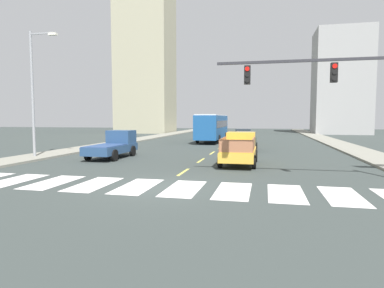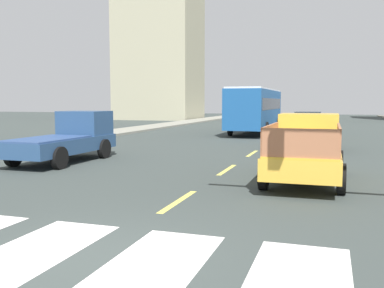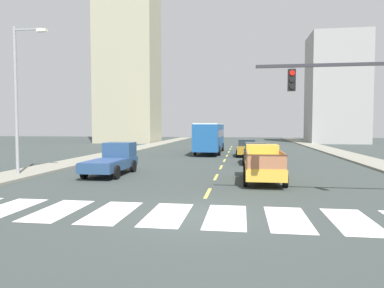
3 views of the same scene
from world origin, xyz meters
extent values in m
plane|color=#353D3A|center=(0.00, 0.00, 0.00)|extent=(160.00, 160.00, 0.00)
cube|color=gray|center=(12.10, 18.00, 0.07)|extent=(2.88, 110.00, 0.15)
cube|color=gray|center=(-12.10, 18.00, 0.07)|extent=(2.88, 110.00, 0.15)
cube|color=silver|center=(-7.11, 0.00, 0.00)|extent=(1.36, 3.30, 0.01)
cube|color=silver|center=(-5.08, 0.00, 0.00)|extent=(1.36, 3.30, 0.01)
cube|color=silver|center=(-3.05, 0.00, 0.00)|extent=(1.36, 3.30, 0.01)
cube|color=silver|center=(-1.02, 0.00, 0.00)|extent=(1.36, 3.30, 0.01)
cube|color=silver|center=(1.02, 0.00, 0.00)|extent=(1.36, 3.30, 0.01)
cube|color=silver|center=(3.05, 0.00, 0.00)|extent=(1.36, 3.30, 0.01)
cube|color=silver|center=(5.08, 0.00, 0.00)|extent=(1.36, 3.30, 0.01)
cube|color=silver|center=(7.11, 0.00, 0.00)|extent=(1.36, 3.30, 0.01)
cube|color=#D4C750|center=(0.00, 4.00, 0.00)|extent=(0.16, 2.40, 0.01)
cube|color=#D4C750|center=(0.00, 9.00, 0.00)|extent=(0.16, 2.40, 0.01)
cube|color=#D4C750|center=(0.00, 14.00, 0.00)|extent=(0.16, 2.40, 0.01)
cube|color=#D4C750|center=(0.00, 19.00, 0.00)|extent=(0.16, 2.40, 0.01)
cube|color=#D4C750|center=(0.00, 24.00, 0.00)|extent=(0.16, 2.40, 0.01)
cube|color=#D4C750|center=(0.00, 29.00, 0.00)|extent=(0.16, 2.40, 0.01)
cube|color=#D4C750|center=(0.00, 34.00, 0.00)|extent=(0.16, 2.40, 0.01)
cube|color=#D4C750|center=(0.00, 39.00, 0.00)|extent=(0.16, 2.40, 0.01)
cube|color=gold|center=(2.70, 7.53, 0.68)|extent=(1.96, 5.20, 0.56)
cube|color=gold|center=(2.70, 9.23, 1.46)|extent=(1.84, 1.60, 1.00)
cube|color=#19232D|center=(2.70, 9.67, 1.64)|extent=(1.72, 0.08, 0.56)
cube|color=gold|center=(2.70, 6.58, 0.99)|extent=(1.84, 3.30, 0.06)
cylinder|color=black|center=(1.72, 9.09, 0.40)|extent=(0.22, 0.80, 0.80)
cylinder|color=black|center=(3.68, 9.09, 0.40)|extent=(0.22, 0.80, 0.80)
cylinder|color=black|center=(1.72, 5.97, 0.40)|extent=(0.22, 0.80, 0.80)
cylinder|color=black|center=(3.68, 5.97, 0.40)|extent=(0.22, 0.80, 0.80)
cube|color=#9B6242|center=(1.80, 6.58, 1.37)|extent=(0.06, 3.17, 0.70)
cube|color=#9B6242|center=(3.60, 6.58, 1.37)|extent=(0.06, 3.17, 0.70)
cube|color=#9B6242|center=(2.70, 5.00, 1.37)|extent=(1.80, 0.06, 0.70)
cube|color=navy|center=(-6.58, 8.88, 0.68)|extent=(1.96, 5.20, 0.56)
cube|color=navy|center=(-6.58, 10.58, 1.46)|extent=(1.84, 1.60, 1.00)
cube|color=#19232D|center=(-6.58, 11.02, 1.64)|extent=(1.72, 0.08, 0.56)
cube|color=navy|center=(-6.58, 7.93, 0.99)|extent=(1.84, 3.30, 0.06)
cylinder|color=black|center=(-7.56, 10.44, 0.40)|extent=(0.22, 0.80, 0.80)
cylinder|color=black|center=(-5.60, 10.44, 0.40)|extent=(0.22, 0.80, 0.80)
cylinder|color=black|center=(-7.56, 7.32, 0.40)|extent=(0.22, 0.80, 0.80)
cylinder|color=black|center=(-5.60, 7.32, 0.40)|extent=(0.22, 0.80, 0.80)
cube|color=#1B508F|center=(-2.03, 26.85, 1.85)|extent=(2.50, 10.80, 2.70)
cube|color=#19232D|center=(-2.03, 26.85, 2.20)|extent=(2.52, 9.94, 0.80)
cube|color=silver|center=(-2.03, 26.85, 3.26)|extent=(2.40, 10.37, 0.12)
cylinder|color=black|center=(-3.28, 30.20, 0.50)|extent=(0.22, 1.00, 1.00)
cylinder|color=black|center=(-0.78, 30.20, 0.50)|extent=(0.22, 1.00, 1.00)
cylinder|color=black|center=(-3.28, 23.88, 0.50)|extent=(0.22, 1.00, 1.00)
cylinder|color=black|center=(-0.78, 23.88, 0.50)|extent=(0.22, 1.00, 1.00)
cube|color=#A17922|center=(1.96, 23.48, 0.70)|extent=(1.80, 4.40, 0.76)
cube|color=#1E2833|center=(1.96, 23.33, 1.40)|extent=(1.58, 2.11, 0.64)
cylinder|color=black|center=(1.06, 24.84, 0.32)|extent=(0.22, 0.64, 0.64)
cylinder|color=black|center=(2.86, 24.84, 0.32)|extent=(0.22, 0.64, 0.64)
cylinder|color=black|center=(1.06, 22.11, 0.32)|extent=(0.22, 0.64, 0.64)
cylinder|color=black|center=(2.86, 22.11, 0.32)|extent=(0.22, 0.64, 0.64)
cube|color=black|center=(2.57, 16.80, 0.70)|extent=(1.80, 4.40, 0.76)
cube|color=#1E2833|center=(2.57, 16.65, 1.40)|extent=(1.58, 2.11, 0.64)
cylinder|color=black|center=(1.67, 18.17, 0.32)|extent=(0.22, 0.64, 0.64)
cylinder|color=black|center=(3.47, 18.17, 0.32)|extent=(0.22, 0.64, 0.64)
cylinder|color=black|center=(1.67, 15.44, 0.32)|extent=(0.22, 0.64, 0.64)
cylinder|color=black|center=(3.47, 15.44, 0.32)|extent=(0.22, 0.64, 0.64)
cube|color=#2D2D33|center=(6.65, 2.34, 5.40)|extent=(9.22, 0.12, 0.12)
cube|color=black|center=(7.11, 2.34, 4.85)|extent=(0.28, 0.24, 0.84)
cylinder|color=red|center=(7.11, 2.21, 5.11)|extent=(0.20, 0.04, 0.20)
cylinder|color=black|center=(7.11, 2.21, 4.85)|extent=(0.20, 0.04, 0.20)
cylinder|color=black|center=(7.11, 2.21, 4.59)|extent=(0.20, 0.04, 0.20)
cube|color=black|center=(3.42, 2.34, 4.85)|extent=(0.28, 0.24, 0.84)
cylinder|color=red|center=(3.42, 2.21, 5.11)|extent=(0.20, 0.04, 0.20)
cylinder|color=black|center=(3.42, 2.21, 4.85)|extent=(0.20, 0.04, 0.20)
cylinder|color=black|center=(3.42, 2.21, 4.59)|extent=(0.20, 0.04, 0.20)
cylinder|color=gray|center=(-12.02, 7.68, 4.50)|extent=(0.20, 0.20, 9.00)
cube|color=gray|center=(-11.12, 7.68, 8.80)|extent=(1.80, 0.10, 0.10)
cube|color=silver|center=(-10.22, 7.68, 8.70)|extent=(0.60, 0.28, 0.16)
cube|color=#989897|center=(17.72, 52.23, 9.41)|extent=(9.45, 8.14, 18.82)
camera|label=1|loc=(4.24, -13.00, 2.90)|focal=30.81mm
camera|label=2|loc=(3.39, -5.46, 2.35)|focal=40.39mm
camera|label=3|loc=(1.54, -11.69, 3.09)|focal=32.57mm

